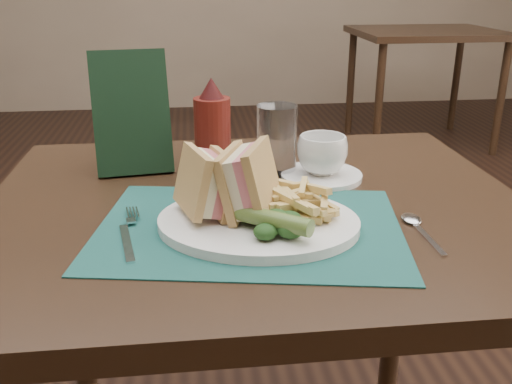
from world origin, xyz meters
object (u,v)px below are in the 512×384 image
Objects in this scene: plate at (258,223)px; sandwich_half_a at (193,184)px; placemat at (249,228)px; table_bg_right at (421,88)px; coffee_cup at (322,155)px; table_main at (257,382)px; ketchup_bottle at (213,130)px; saucer at (321,176)px; drinking_glass at (277,140)px; sandwich_half_b at (235,179)px; check_presenter at (131,113)px.

plate is 2.97× the size of sandwich_half_a.
table_bg_right is at bearing 63.10° from placemat.
coffee_cup reaches higher than table_bg_right.
table_main and table_bg_right have the same top height.
coffee_cup is 0.49× the size of ketchup_bottle.
table_bg_right is (1.42, 2.74, 0.00)m from table_main.
coffee_cup is at bearing -6.62° from ketchup_bottle.
drinking_glass reaches higher than saucer.
placemat reaches higher than table_main.
coffee_cup is (0.15, 0.20, 0.04)m from placemat.
ketchup_bottle is at bearing 173.38° from coffee_cup.
saucer is 0.11m from drinking_glass.
drinking_glass is (0.16, 0.22, -0.00)m from sandwich_half_a.
saucer is 1.15× the size of drinking_glass.
sandwich_half_b reaches higher than table_bg_right.
sandwich_half_a is (-0.08, 0.02, 0.07)m from placemat.
drinking_glass is 0.70× the size of ketchup_bottle.
table_main is at bearing -60.19° from ketchup_bottle.
ketchup_bottle is 0.81× the size of check_presenter.
saucer is (0.13, 0.09, 0.38)m from table_main.
plate reaches higher than table_main.
sandwich_half_a is 0.44× the size of check_presenter.
saucer reaches higher than table_main.
sandwich_half_b is 0.59× the size of ketchup_bottle.
saucer is 0.37m from check_presenter.
check_presenter is at bearing 139.59° from table_main.
plate is 3.30× the size of coffee_cup.
sandwich_half_b is at bearing -116.18° from table_main.
check_presenter is at bearing 165.63° from coffee_cup.
saucer is at bearing 35.85° from table_main.
placemat reaches higher than table_bg_right.
check_presenter is (-0.21, 0.18, 0.49)m from table_main.
plate is 0.07m from sandwich_half_b.
table_bg_right is 4.84× the size of ketchup_bottle.
saucer is (0.24, 0.19, -0.06)m from sandwich_half_a.
saucer is 1.65× the size of coffee_cup.
saucer is at bearing -26.13° from drinking_glass.
placemat is at bearing -79.32° from ketchup_bottle.
placemat is at bearing -107.69° from drinking_glass.
sandwich_half_a is at bearing 168.97° from placemat.
placemat is at bearing -127.49° from saucer.
placemat is 2.42× the size of ketchup_bottle.
check_presenter is at bearing -122.57° from table_bg_right.
sandwich_half_a is 0.78× the size of drinking_glass.
saucer reaches higher than table_bg_right.
sandwich_half_b is (-0.04, -0.09, 0.45)m from table_main.
ketchup_bottle reaches higher than saucer.
check_presenter is at bearing 143.87° from sandwich_half_b.
table_main is 0.39m from placemat.
sandwich_half_a reaches higher than coffee_cup.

